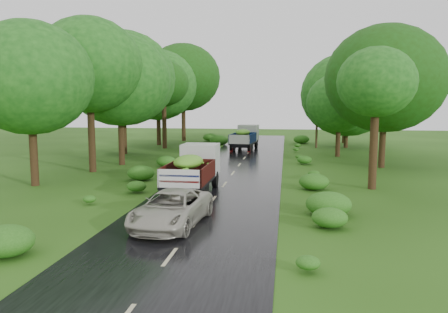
% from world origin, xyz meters
% --- Properties ---
extents(ground, '(120.00, 120.00, 0.00)m').
position_xyz_m(ground, '(0.00, 0.00, 0.00)').
color(ground, '#1E410E').
rests_on(ground, ground).
extents(road, '(6.50, 80.00, 0.02)m').
position_xyz_m(road, '(0.00, 5.00, 0.01)').
color(road, black).
rests_on(road, ground).
extents(road_lines, '(0.12, 69.60, 0.00)m').
position_xyz_m(road_lines, '(0.00, 6.00, 0.02)').
color(road_lines, '#BFB78C').
rests_on(road_lines, road).
extents(truck_near, '(2.08, 5.74, 2.41)m').
position_xyz_m(truck_near, '(-1.30, 5.65, 1.36)').
color(truck_near, black).
rests_on(truck_near, ground).
extents(truck_far, '(2.54, 5.87, 2.40)m').
position_xyz_m(truck_far, '(-0.57, 26.77, 1.36)').
color(truck_far, black).
rests_on(truck_far, ground).
extents(car, '(2.65, 4.98, 1.33)m').
position_xyz_m(car, '(-0.83, -0.63, 0.69)').
color(car, '#B0AD9D').
rests_on(car, road).
extents(utility_pole, '(1.43, 0.54, 8.36)m').
position_xyz_m(utility_pole, '(6.59, 29.37, 4.30)').
color(utility_pole, '#382616').
rests_on(utility_pole, ground).
extents(trees_left, '(6.55, 33.24, 9.58)m').
position_xyz_m(trees_left, '(-9.90, 21.71, 6.73)').
color(trees_left, black).
rests_on(trees_left, ground).
extents(trees_right, '(6.19, 30.33, 8.25)m').
position_xyz_m(trees_right, '(9.50, 23.07, 5.58)').
color(trees_right, black).
rests_on(trees_right, ground).
extents(shrubs, '(11.90, 44.00, 0.70)m').
position_xyz_m(shrubs, '(0.00, 14.00, 0.35)').
color(shrubs, '#245D16').
rests_on(shrubs, ground).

